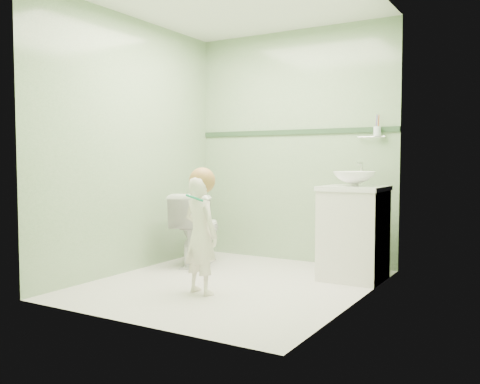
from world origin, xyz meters
The scene contains 12 objects.
ground centered at (0.00, 0.00, 0.00)m, with size 2.50×2.50×0.00m, color silver.
room_shell centered at (0.00, 0.00, 1.20)m, with size 2.50×2.54×2.40m.
trim_stripe centered at (0.00, 1.24, 1.35)m, with size 2.20×0.02×0.05m, color #2E4B2F.
vanity centered at (0.84, 0.70, 0.40)m, with size 0.52×0.50×0.80m, color silver.
counter centered at (0.84, 0.70, 0.81)m, with size 0.54×0.52×0.04m, color white.
basin centered at (0.84, 0.70, 0.89)m, with size 0.37×0.37×0.13m, color white.
faucet centered at (0.84, 0.89, 0.97)m, with size 0.03×0.13×0.18m.
cup_holder centered at (0.89, 1.18, 1.33)m, with size 0.26×0.07×0.21m.
toilet centered at (-0.74, 0.55, 0.37)m, with size 0.41×0.72×0.73m, color white.
toddler centered at (-0.04, -0.39, 0.47)m, with size 0.34×0.22×0.93m, color silver.
hair_cap centered at (-0.04, -0.36, 0.90)m, with size 0.21×0.21×0.21m, color #A1723B.
teal_toothbrush centered at (0.00, -0.53, 0.78)m, with size 0.11×0.14×0.08m.
Camera 1 is at (2.30, -3.74, 1.05)m, focal length 38.98 mm.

